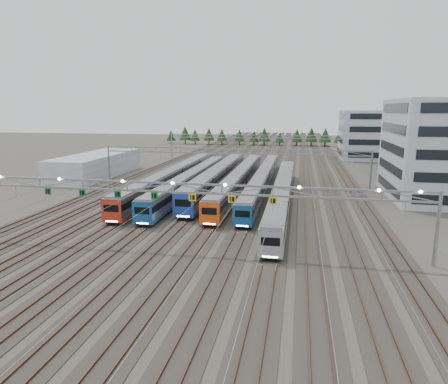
% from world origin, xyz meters
% --- Properties ---
extents(ground, '(400.00, 400.00, 0.00)m').
position_xyz_m(ground, '(0.00, 0.00, 0.00)').
color(ground, '#47423A').
rests_on(ground, ground).
extents(track_bed, '(54.00, 260.00, 5.42)m').
position_xyz_m(track_bed, '(0.00, 100.00, 1.49)').
color(track_bed, '#2D2823').
rests_on(track_bed, ground).
extents(train_a, '(2.98, 58.76, 3.88)m').
position_xyz_m(train_a, '(-11.25, 36.17, 2.19)').
color(train_a, black).
rests_on(train_a, ground).
extents(train_b, '(2.87, 51.14, 3.73)m').
position_xyz_m(train_b, '(-6.75, 32.30, 2.12)').
color(train_b, black).
rests_on(train_b, ground).
extents(train_c, '(3.18, 51.76, 4.15)m').
position_xyz_m(train_c, '(-2.25, 36.85, 2.33)').
color(train_c, black).
rests_on(train_c, ground).
extents(train_d, '(2.86, 55.32, 3.73)m').
position_xyz_m(train_d, '(2.25, 35.82, 2.11)').
color(train_d, black).
rests_on(train_d, ground).
extents(train_e, '(2.68, 60.96, 3.49)m').
position_xyz_m(train_e, '(6.75, 38.63, 2.00)').
color(train_e, black).
rests_on(train_e, ground).
extents(train_f, '(2.74, 55.75, 3.56)m').
position_xyz_m(train_f, '(11.25, 25.33, 2.03)').
color(train_f, black).
rests_on(train_f, ground).
extents(gantry_near, '(56.36, 0.61, 8.08)m').
position_xyz_m(gantry_near, '(-0.05, -0.12, 7.09)').
color(gantry_near, gray).
rests_on(gantry_near, ground).
extents(gantry_mid, '(56.36, 0.36, 8.00)m').
position_xyz_m(gantry_mid, '(0.00, 40.00, 6.39)').
color(gantry_mid, gray).
rests_on(gantry_mid, ground).
extents(gantry_far, '(56.36, 0.36, 8.00)m').
position_xyz_m(gantry_far, '(0.00, 85.00, 6.39)').
color(gantry_far, gray).
rests_on(gantry_far, ground).
extents(depot_bldg_south, '(18.00, 22.00, 17.75)m').
position_xyz_m(depot_bldg_south, '(39.34, 34.91, 8.87)').
color(depot_bldg_south, '#A0B4BF').
rests_on(depot_bldg_south, ground).
extents(depot_bldg_mid, '(14.00, 16.00, 13.17)m').
position_xyz_m(depot_bldg_mid, '(42.33, 63.20, 6.58)').
color(depot_bldg_mid, '#A0B4BF').
rests_on(depot_bldg_mid, ground).
extents(depot_bldg_north, '(22.00, 18.00, 15.46)m').
position_xyz_m(depot_bldg_north, '(37.87, 93.75, 7.73)').
color(depot_bldg_north, '#A0B4BF').
rests_on(depot_bldg_north, ground).
extents(west_shed, '(10.00, 30.00, 5.25)m').
position_xyz_m(west_shed, '(-34.35, 46.08, 2.62)').
color(west_shed, '#A0B4BF').
rests_on(west_shed, ground).
extents(treeline, '(100.10, 5.60, 7.02)m').
position_xyz_m(treeline, '(2.25, 135.30, 4.23)').
color(treeline, '#332114').
rests_on(treeline, ground).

